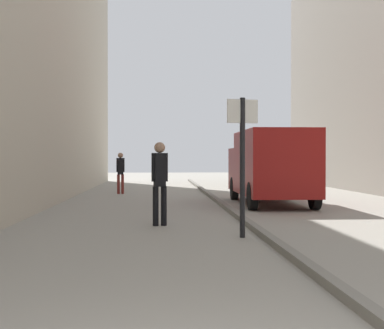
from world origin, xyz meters
The scene contains 6 objects.
ground_plane centered at (0.00, 12.00, 0.00)m, with size 80.00×80.00×0.00m, color gray.
kerb_strip centered at (1.58, 12.00, 0.06)m, with size 0.16×40.00×0.12m, color slate.
pedestrian_main_foreground centered at (-1.95, 19.66, 0.98)m, with size 0.33×0.23×1.70m.
pedestrian_mid_block centered at (-0.35, 8.96, 1.05)m, with size 0.36×0.25×1.83m.
delivery_van centered at (3.19, 14.26, 1.25)m, with size 2.05×5.51×2.32m.
street_sign_post centered at (1.18, 7.12, 1.55)m, with size 0.59×0.16×2.60m.
Camera 1 is at (-0.38, -2.94, 1.48)m, focal length 51.04 mm.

